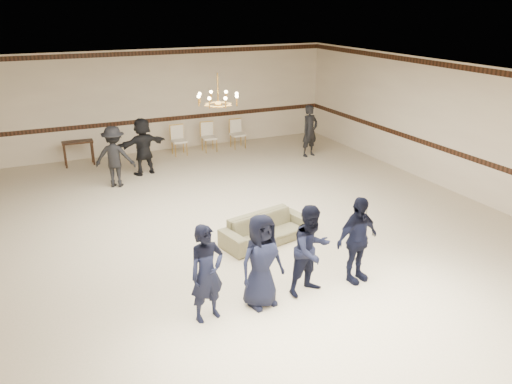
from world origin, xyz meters
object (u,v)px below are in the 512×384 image
adult_left (115,157)px  adult_right (310,131)px  boy_d (357,240)px  settee (266,229)px  adult_mid (143,146)px  boy_b (261,261)px  banquet_chair_mid (209,137)px  boy_a (207,273)px  banquet_chair_left (179,141)px  banquet_chair_right (238,134)px  chandelier (218,89)px  boy_c (311,250)px  console_table (79,153)px

adult_left → adult_right: 6.01m
boy_d → settee: 2.21m
settee → adult_left: 5.10m
boy_d → adult_mid: 7.59m
boy_d → adult_mid: adult_mid is taller
boy_b → adult_right: bearing=45.0°
adult_right → banquet_chair_mid: 3.23m
boy_a → banquet_chair_left: boy_a is taller
banquet_chair_right → chandelier: bearing=-119.0°
boy_c → banquet_chair_left: size_ratio=1.68×
boy_a → adult_left: adult_left is taller
banquet_chair_left → banquet_chair_mid: bearing=0.6°
settee → adult_right: 6.27m
boy_a → banquet_chair_right: 9.68m
boy_b → settee: boy_b is taller
boy_b → adult_left: size_ratio=0.97×
chandelier → banquet_chair_right: chandelier is taller
boy_a → console_table: 8.98m
boy_a → adult_mid: bearing=72.7°
boy_b → banquet_chair_mid: bearing=65.9°
boy_d → boy_c: bearing=169.0°
adult_left → banquet_chair_left: (2.34, 2.10, -0.34)m
chandelier → adult_mid: size_ratio=0.59×
chandelier → adult_right: chandelier is taller
adult_left → adult_mid: (0.90, 0.70, 0.00)m
boy_b → boy_a: bearing=170.5°
settee → adult_mid: 5.47m
boy_c → boy_d: same height
adult_right → banquet_chair_right: (-1.66, 1.80, -0.34)m
boy_b → banquet_chair_mid: size_ratio=1.68×
chandelier → boy_a: chandelier is taller
boy_b → boy_d: (1.80, 0.00, 0.00)m
boy_c → banquet_chair_mid: boy_c is taller
adult_left → adult_mid: bearing=-116.9°
adult_right → banquet_chair_left: (-3.66, 1.80, -0.34)m
boy_d → banquet_chair_right: 8.86m
banquet_chair_left → banquet_chair_right: same height
boy_a → console_table: (-0.82, 8.93, -0.41)m
boy_a → banquet_chair_mid: size_ratio=1.68×
boy_d → banquet_chair_left: (-0.52, 8.73, -0.31)m
chandelier → boy_b: chandelier is taller
adult_right → chandelier: bearing=-156.0°
console_table → boy_d: bearing=-66.4°
boy_b → adult_mid: (-0.15, 7.33, 0.03)m
settee → adult_mid: adult_mid is taller
boy_b → banquet_chair_mid: (2.28, 8.73, -0.31)m
boy_b → console_table: (-1.72, 8.93, -0.41)m
chandelier → boy_d: 4.27m
boy_b → settee: bearing=52.7°
banquet_chair_left → banquet_chair_mid: (1.00, 0.00, 0.00)m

